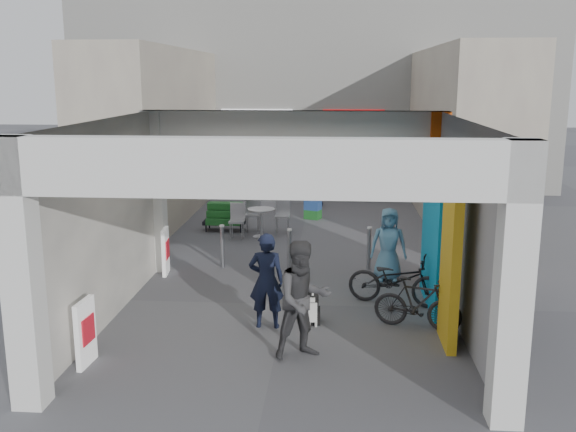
# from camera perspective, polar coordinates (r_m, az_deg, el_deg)

# --- Properties ---
(ground) EXTENTS (90.00, 90.00, 0.00)m
(ground) POSITION_cam_1_polar(r_m,az_deg,el_deg) (12.16, -0.16, -7.86)
(ground) COLOR #535358
(ground) RESTS_ON ground
(arcade_canopy) EXTENTS (6.40, 6.45, 6.40)m
(arcade_canopy) POSITION_cam_1_polar(r_m,az_deg,el_deg) (10.74, 2.37, 2.16)
(arcade_canopy) COLOR silver
(arcade_canopy) RESTS_ON ground
(far_building) EXTENTS (18.00, 4.08, 8.00)m
(far_building) POSITION_cam_1_polar(r_m,az_deg,el_deg) (25.40, 2.33, 11.80)
(far_building) COLOR white
(far_building) RESTS_ON ground
(plaza_bldg_left) EXTENTS (2.00, 9.00, 5.00)m
(plaza_bldg_left) POSITION_cam_1_polar(r_m,az_deg,el_deg) (19.71, -11.68, 7.10)
(plaza_bldg_left) COLOR #B1A992
(plaza_bldg_left) RESTS_ON ground
(plaza_bldg_right) EXTENTS (2.00, 9.00, 5.00)m
(plaza_bldg_right) POSITION_cam_1_polar(r_m,az_deg,el_deg) (19.30, 15.16, 6.83)
(plaza_bldg_right) COLOR #B1A992
(plaza_bldg_right) RESTS_ON ground
(bollard_left) EXTENTS (0.09, 0.09, 0.96)m
(bollard_left) POSITION_cam_1_polar(r_m,az_deg,el_deg) (14.39, -5.86, -2.73)
(bollard_left) COLOR gray
(bollard_left) RESTS_ON ground
(bollard_center) EXTENTS (0.09, 0.09, 0.90)m
(bollard_center) POSITION_cam_1_polar(r_m,az_deg,el_deg) (14.19, 0.13, -3.00)
(bollard_center) COLOR gray
(bollard_center) RESTS_ON ground
(bollard_right) EXTENTS (0.09, 0.09, 0.95)m
(bollard_right) POSITION_cam_1_polar(r_m,az_deg,el_deg) (14.27, 7.22, -2.91)
(bollard_right) COLOR gray
(bollard_right) RESTS_ON ground
(advert_board_near) EXTENTS (0.13, 0.55, 1.00)m
(advert_board_near) POSITION_cam_1_polar(r_m,az_deg,el_deg) (10.03, -17.54, -9.84)
(advert_board_near) COLOR white
(advert_board_near) RESTS_ON ground
(advert_board_far) EXTENTS (0.15, 0.56, 1.00)m
(advert_board_far) POSITION_cam_1_polar(r_m,az_deg,el_deg) (14.09, -10.82, -3.09)
(advert_board_far) COLOR white
(advert_board_far) RESTS_ON ground
(cafe_set) EXTENTS (1.53, 1.24, 0.93)m
(cafe_set) POSITION_cam_1_polar(r_m,az_deg,el_deg) (17.36, -2.68, -0.59)
(cafe_set) COLOR #A4A5A9
(cafe_set) RESTS_ON ground
(produce_stand) EXTENTS (1.15, 0.62, 0.76)m
(produce_stand) POSITION_cam_1_polar(r_m,az_deg,el_deg) (17.90, -5.65, -0.33)
(produce_stand) COLOR black
(produce_stand) RESTS_ON ground
(crate_stack) EXTENTS (0.55, 0.49, 0.56)m
(crate_stack) POSITION_cam_1_polar(r_m,az_deg,el_deg) (19.30, 2.22, 0.57)
(crate_stack) COLOR #185524
(crate_stack) RESTS_ON ground
(border_collie) EXTENTS (0.24, 0.48, 0.66)m
(border_collie) POSITION_cam_1_polar(r_m,az_deg,el_deg) (11.16, 2.23, -8.31)
(border_collie) COLOR black
(border_collie) RESTS_ON ground
(man_with_dog) EXTENTS (0.61, 0.41, 1.65)m
(man_with_dog) POSITION_cam_1_polar(r_m,az_deg,el_deg) (10.86, -1.92, -5.75)
(man_with_dog) COLOR black
(man_with_dog) RESTS_ON ground
(man_back_turned) EXTENTS (1.09, 0.99, 1.82)m
(man_back_turned) POSITION_cam_1_polar(r_m,az_deg,el_deg) (9.70, 1.36, -7.45)
(man_back_turned) COLOR #373739
(man_back_turned) RESTS_ON ground
(man_elderly) EXTENTS (0.76, 0.51, 1.54)m
(man_elderly) POSITION_cam_1_polar(r_m,az_deg,el_deg) (13.53, 8.92, -2.50)
(man_elderly) COLOR #5C92B4
(man_elderly) RESTS_ON ground
(man_crates) EXTENTS (1.09, 0.48, 1.84)m
(man_crates) POSITION_cam_1_polar(r_m,az_deg,el_deg) (21.09, 2.63, 3.33)
(man_crates) COLOR black
(man_crates) RESTS_ON ground
(bicycle_front) EXTENTS (1.91, 1.07, 0.95)m
(bicycle_front) POSITION_cam_1_polar(r_m,az_deg,el_deg) (12.19, 9.60, -5.62)
(bicycle_front) COLOR black
(bicycle_front) RESTS_ON ground
(bicycle_rear) EXTENTS (1.54, 0.86, 0.89)m
(bicycle_rear) POSITION_cam_1_polar(r_m,az_deg,el_deg) (11.11, 11.44, -7.64)
(bicycle_rear) COLOR black
(bicycle_rear) RESTS_ON ground
(white_van) EXTENTS (4.29, 2.60, 1.37)m
(white_van) POSITION_cam_1_polar(r_m,az_deg,el_deg) (23.24, 9.33, 3.43)
(white_van) COLOR white
(white_van) RESTS_ON ground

